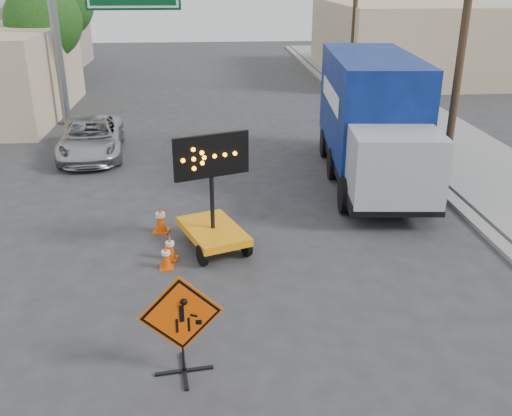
{
  "coord_description": "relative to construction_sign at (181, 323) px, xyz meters",
  "views": [
    {
      "loc": [
        -0.05,
        -8.01,
        6.46
      ],
      "look_at": [
        0.89,
        3.31,
        1.72
      ],
      "focal_mm": 40.0,
      "sensor_mm": 36.0,
      "label": 1
    }
  ],
  "objects": [
    {
      "name": "ground",
      "position": [
        0.63,
        -0.12,
        -1.0
      ],
      "size": [
        100.0,
        100.0,
        0.0
      ],
      "primitive_type": "plane",
      "color": "#2D2D30",
      "rests_on": "ground"
    },
    {
      "name": "utility_pole_far",
      "position": [
        8.63,
        23.88,
        3.68
      ],
      "size": [
        1.8,
        0.26,
        9.0
      ],
      "color": "#42301C",
      "rests_on": "ground"
    },
    {
      "name": "box_truck",
      "position": [
        5.8,
        9.52,
        0.8
      ],
      "size": [
        3.25,
        8.56,
        3.98
      ],
      "rotation": [
        0.0,
        0.0,
        -0.09
      ],
      "color": "black",
      "rests_on": "ground"
    },
    {
      "name": "arrow_board",
      "position": [
        0.58,
        4.78,
        -0.34
      ],
      "size": [
        1.9,
        2.39,
        2.96
      ],
      "rotation": [
        0.0,
        0.0,
        0.36
      ],
      "color": "orange",
      "rests_on": "ground"
    },
    {
      "name": "utility_pole_near",
      "position": [
        8.63,
        9.88,
        3.68
      ],
      "size": [
        1.8,
        0.26,
        9.0
      ],
      "color": "#42301C",
      "rests_on": "ground"
    },
    {
      "name": "construction_sign",
      "position": [
        0.0,
        0.0,
        0.0
      ],
      "size": [
        1.43,
        1.02,
        1.9
      ],
      "rotation": [
        0.0,
        0.0,
        0.12
      ],
      "color": "black",
      "rests_on": "ground"
    },
    {
      "name": "cone_a",
      "position": [
        -0.53,
        3.81,
        -0.68
      ],
      "size": [
        0.32,
        0.32,
        0.64
      ],
      "rotation": [
        0.0,
        0.0,
        0.0
      ],
      "color": "#DC4804",
      "rests_on": "ground"
    },
    {
      "name": "cone_b",
      "position": [
        -0.46,
        4.27,
        -0.68
      ],
      "size": [
        0.39,
        0.39,
        0.65
      ],
      "rotation": [
        0.0,
        0.0,
        -0.2
      ],
      "color": "#DC4804",
      "rests_on": "ground"
    },
    {
      "name": "pickup_truck",
      "position": [
        -3.85,
        12.96,
        -0.32
      ],
      "size": [
        2.77,
        5.11,
        1.36
      ],
      "primitive_type": "imported",
      "rotation": [
        0.0,
        0.0,
        0.11
      ],
      "color": "#ACAEB3",
      "rests_on": "ground"
    },
    {
      "name": "curb_right",
      "position": [
        7.83,
        14.88,
        -0.94
      ],
      "size": [
        0.4,
        60.0,
        0.12
      ],
      "primitive_type": "cube",
      "color": "gray",
      "rests_on": "ground"
    },
    {
      "name": "highway_gantry",
      "position": [
        -3.8,
        17.84,
        4.07
      ],
      "size": [
        6.18,
        0.38,
        6.9
      ],
      "color": "slate",
      "rests_on": "ground"
    },
    {
      "name": "sidewalk_right",
      "position": [
        10.13,
        14.88,
        -0.93
      ],
      "size": [
        4.0,
        60.0,
        0.15
      ],
      "primitive_type": "cube",
      "color": "gray",
      "rests_on": "ground"
    },
    {
      "name": "tree_left_far",
      "position": [
        -8.37,
        29.88,
        3.6
      ],
      "size": [
        4.1,
        4.1,
        6.66
      ],
      "color": "#42301C",
      "rests_on": "ground"
    },
    {
      "name": "building_right_far",
      "position": [
        13.63,
        29.88,
        1.3
      ],
      "size": [
        10.0,
        14.0,
        4.6
      ],
      "primitive_type": "cube",
      "color": "#C4AD8D",
      "rests_on": "ground"
    },
    {
      "name": "cone_c",
      "position": [
        -0.8,
        5.85,
        -0.61
      ],
      "size": [
        0.47,
        0.47,
        0.78
      ],
      "rotation": [
        0.0,
        0.0,
        -0.21
      ],
      "color": "#DC4804",
      "rests_on": "ground"
    },
    {
      "name": "tree_left_near",
      "position": [
        -7.37,
        21.88,
        3.16
      ],
      "size": [
        3.71,
        3.71,
        6.03
      ],
      "color": "#42301C",
      "rests_on": "ground"
    }
  ]
}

